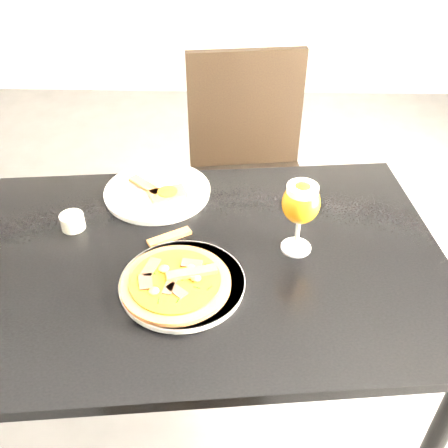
{
  "coord_description": "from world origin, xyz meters",
  "views": [
    {
      "loc": [
        0.4,
        -0.68,
        1.57
      ],
      "look_at": [
        0.37,
        0.27,
        0.83
      ],
      "focal_mm": 40.0,
      "sensor_mm": 36.0,
      "label": 1
    }
  ],
  "objects_px": {
    "beer_glass": "(301,204)",
    "dining_table": "(204,282)",
    "pizza": "(176,282)",
    "chair_far": "(249,177)"
  },
  "relations": [
    {
      "from": "dining_table",
      "to": "pizza",
      "type": "xyz_separation_m",
      "value": [
        -0.05,
        -0.12,
        0.11
      ]
    },
    {
      "from": "dining_table",
      "to": "pizza",
      "type": "height_order",
      "value": "pizza"
    },
    {
      "from": "chair_far",
      "to": "pizza",
      "type": "xyz_separation_m",
      "value": [
        -0.18,
        -0.8,
        0.23
      ]
    },
    {
      "from": "beer_glass",
      "to": "dining_table",
      "type": "bearing_deg",
      "value": -171.33
    },
    {
      "from": "dining_table",
      "to": "beer_glass",
      "type": "height_order",
      "value": "beer_glass"
    },
    {
      "from": "pizza",
      "to": "dining_table",
      "type": "bearing_deg",
      "value": 65.2
    },
    {
      "from": "beer_glass",
      "to": "pizza",
      "type": "bearing_deg",
      "value": -152.01
    },
    {
      "from": "dining_table",
      "to": "beer_glass",
      "type": "xyz_separation_m",
      "value": [
        0.23,
        0.04,
        0.23
      ]
    },
    {
      "from": "chair_far",
      "to": "pizza",
      "type": "relative_size",
      "value": 3.9
    },
    {
      "from": "chair_far",
      "to": "pizza",
      "type": "height_order",
      "value": "chair_far"
    }
  ]
}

